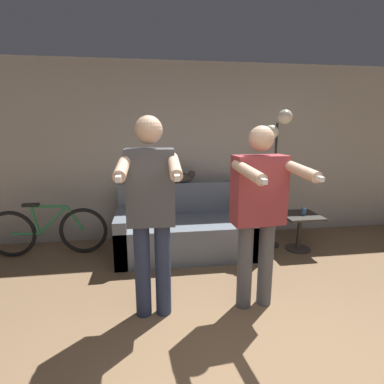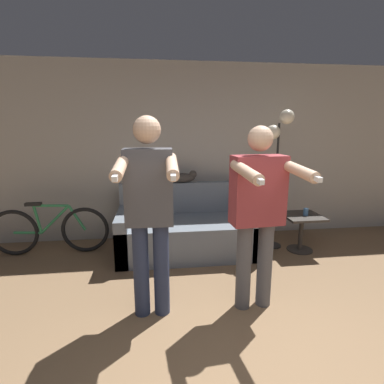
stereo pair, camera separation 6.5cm
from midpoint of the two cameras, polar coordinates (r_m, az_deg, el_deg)
name	(u,v)px [view 1 (the left image)]	position (r m, az deg, el deg)	size (l,w,h in m)	color
wall_back	(199,153)	(4.58, 0.94, 7.50)	(10.00, 0.05, 2.60)	#B7B2A8
couch	(186,231)	(4.13, -1.54, -7.44)	(1.84, 0.93, 0.90)	slate
person_left	(151,207)	(2.56, -8.56, -2.76)	(0.49, 0.68, 1.78)	#2D3856
person_right	(259,206)	(2.74, 11.98, -2.71)	(0.57, 0.70, 1.70)	#56565B
cat	(181,177)	(4.29, -2.46, 2.81)	(0.53, 0.13, 0.17)	#3D3833
floor_lamp	(277,140)	(4.23, 15.47, 9.49)	(0.37, 0.25, 1.91)	black
side_table	(300,224)	(4.40, 19.43, -5.80)	(0.50, 0.50, 0.51)	#38332D
cup	(304,211)	(4.35, 20.13, -3.45)	(0.07, 0.07, 0.10)	#3D6693
bicycle	(48,231)	(4.45, -26.17, -6.71)	(1.54, 0.07, 0.72)	black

